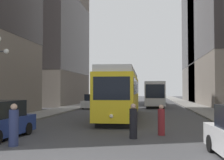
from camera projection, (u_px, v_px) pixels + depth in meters
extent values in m
cube|color=gray|center=(93.00, 103.00, 47.79)|extent=(3.15, 120.00, 0.15)
cube|color=gray|center=(187.00, 104.00, 45.51)|extent=(3.15, 120.00, 0.15)
cube|color=black|center=(121.00, 116.00, 22.79)|extent=(2.51, 12.73, 0.35)
cube|color=yellow|center=(121.00, 95.00, 22.86)|extent=(2.92, 13.84, 3.10)
cube|color=black|center=(121.00, 87.00, 22.89)|extent=(2.94, 13.29, 1.08)
cube|color=silver|center=(121.00, 74.00, 22.93)|extent=(2.71, 13.56, 0.44)
cube|color=black|center=(111.00, 88.00, 16.06)|extent=(2.21, 0.13, 1.40)
sphere|color=#F2EACC|center=(111.00, 116.00, 15.93)|extent=(0.24, 0.24, 0.24)
cube|color=black|center=(154.00, 105.00, 38.91)|extent=(2.23, 10.98, 0.35)
cube|color=silver|center=(154.00, 93.00, 38.98)|extent=(2.62, 11.94, 3.10)
cube|color=black|center=(154.00, 89.00, 39.00)|extent=(2.65, 11.46, 1.30)
cube|color=black|center=(155.00, 91.00, 33.11)|extent=(2.30, 0.09, 1.71)
cylinder|color=black|center=(83.00, 107.00, 33.16)|extent=(0.21, 0.65, 0.64)
cylinder|color=black|center=(90.00, 105.00, 36.04)|extent=(0.21, 0.65, 0.64)
cylinder|color=black|center=(97.00, 107.00, 32.83)|extent=(0.21, 0.65, 0.64)
cylinder|color=black|center=(102.00, 105.00, 35.71)|extent=(0.21, 0.65, 0.64)
cube|color=silver|center=(93.00, 104.00, 34.45)|extent=(2.05, 4.83, 0.84)
cube|color=black|center=(93.00, 97.00, 34.59)|extent=(1.72, 2.69, 0.80)
cylinder|color=black|center=(28.00, 129.00, 14.12)|extent=(0.21, 0.65, 0.64)
cylinder|color=black|center=(211.00, 144.00, 10.17)|extent=(0.22, 0.65, 0.64)
cylinder|color=black|center=(133.00, 124.00, 12.99)|extent=(0.38, 0.38, 1.44)
sphere|color=tan|center=(133.00, 106.00, 13.02)|extent=(0.26, 0.26, 0.26)
cylinder|color=maroon|center=(161.00, 122.00, 13.98)|extent=(0.35, 0.35, 1.35)
sphere|color=tan|center=(161.00, 107.00, 14.01)|extent=(0.24, 0.24, 0.24)
cylinder|color=navy|center=(14.00, 128.00, 11.26)|extent=(0.40, 0.40, 1.51)
sphere|color=tan|center=(14.00, 107.00, 11.29)|extent=(0.27, 0.27, 0.27)
sphere|color=white|center=(6.00, 51.00, 16.35)|extent=(0.31, 0.31, 0.31)
cube|color=slate|center=(37.00, 43.00, 45.04)|extent=(13.97, 16.70, 20.37)
cube|color=#3D3838|center=(37.00, 37.00, 45.08)|extent=(14.01, 16.74, 12.22)
cube|color=slate|center=(214.00, 32.00, 55.53)|extent=(10.81, 18.31, 28.73)
cube|color=#383538|center=(214.00, 25.00, 55.58)|extent=(10.85, 18.35, 17.24)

